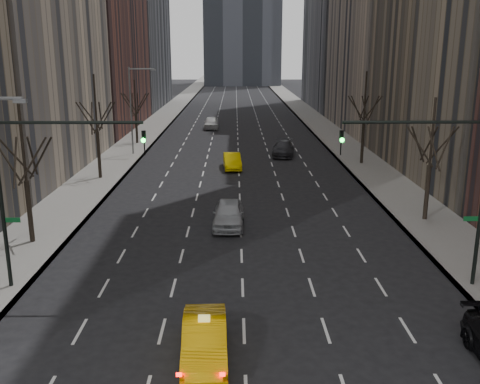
{
  "coord_description": "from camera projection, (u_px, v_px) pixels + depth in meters",
  "views": [
    {
      "loc": [
        -0.33,
        -11.06,
        10.74
      ],
      "look_at": [
        -0.08,
        16.28,
        3.5
      ],
      "focal_mm": 40.0,
      "sensor_mm": 36.0,
      "label": 1
    }
  ],
  "objects": [
    {
      "name": "far_suv_grey",
      "position": [
        283.0,
        148.0,
        56.34
      ],
      "size": [
        2.81,
        5.51,
        1.53
      ],
      "primitive_type": "imported",
      "rotation": [
        0.0,
        0.0,
        -0.13
      ],
      "color": "#28282D",
      "rests_on": "ground"
    },
    {
      "name": "traffic_mast_left",
      "position": [
        37.0,
        174.0,
        23.55
      ],
      "size": [
        6.69,
        0.39,
        8.0
      ],
      "color": "black",
      "rests_on": "ground"
    },
    {
      "name": "sidewalk_right",
      "position": [
        318.0,
        123.0,
        81.19
      ],
      "size": [
        4.5,
        320.0,
        0.15
      ],
      "primitive_type": "cube",
      "color": "slate",
      "rests_on": "ground"
    },
    {
      "name": "tree_rw_b",
      "position": [
        430.0,
        165.0,
        33.86
      ],
      "size": [
        3.36,
        3.5,
        7.82
      ],
      "color": "black",
      "rests_on": "ground"
    },
    {
      "name": "tree_rw_c",
      "position": [
        364.0,
        123.0,
        51.18
      ],
      "size": [
        3.36,
        3.5,
        8.74
      ],
      "color": "black",
      "rests_on": "ground"
    },
    {
      "name": "traffic_mast_right",
      "position": [
        448.0,
        173.0,
        23.71
      ],
      "size": [
        6.69,
        0.39,
        8.0
      ],
      "color": "black",
      "rests_on": "ground"
    },
    {
      "name": "sidewalk_left",
      "position": [
        157.0,
        123.0,
        80.98
      ],
      "size": [
        4.5,
        320.0,
        0.15
      ],
      "primitive_type": "cube",
      "color": "slate",
      "rests_on": "ground"
    },
    {
      "name": "streetlight_far",
      "position": [
        134.0,
        102.0,
        55.4
      ],
      "size": [
        2.83,
        0.22,
        9.0
      ],
      "color": "slate",
      "rests_on": "ground"
    },
    {
      "name": "far_taxi",
      "position": [
        232.0,
        161.0,
        50.07
      ],
      "size": [
        1.86,
        4.53,
        1.46
      ],
      "primitive_type": "imported",
      "rotation": [
        0.0,
        0.0,
        0.07
      ],
      "color": "yellow",
      "rests_on": "ground"
    },
    {
      "name": "tree_lw_d",
      "position": [
        136.0,
        114.0,
        62.69
      ],
      "size": [
        3.36,
        3.5,
        7.36
      ],
      "color": "black",
      "rests_on": "ground"
    },
    {
      "name": "silver_sedan_ahead",
      "position": [
        229.0,
        214.0,
        33.63
      ],
      "size": [
        2.04,
        4.8,
        1.62
      ],
      "primitive_type": "imported",
      "rotation": [
        0.0,
        0.0,
        -0.03
      ],
      "color": "#A6A9AE",
      "rests_on": "ground"
    },
    {
      "name": "far_car_white",
      "position": [
        211.0,
        123.0,
        75.81
      ],
      "size": [
        2.08,
        5.01,
        1.7
      ],
      "primitive_type": "imported",
      "rotation": [
        0.0,
        0.0,
        0.02
      ],
      "color": "silver",
      "rests_on": "ground"
    },
    {
      "name": "taxi_sedan",
      "position": [
        205.0,
        340.0,
        19.07
      ],
      "size": [
        1.78,
        4.57,
        1.48
      ],
      "primitive_type": "imported",
      "rotation": [
        0.0,
        0.0,
        0.05
      ],
      "color": "#E6A404",
      "rests_on": "ground"
    },
    {
      "name": "tree_lw_c",
      "position": [
        97.0,
        133.0,
        45.17
      ],
      "size": [
        3.36,
        3.5,
        8.74
      ],
      "color": "black",
      "rests_on": "ground"
    },
    {
      "name": "tree_lw_b",
      "position": [
        26.0,
        181.0,
        29.78
      ],
      "size": [
        3.36,
        3.5,
        7.82
      ],
      "color": "black",
      "rests_on": "ground"
    }
  ]
}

